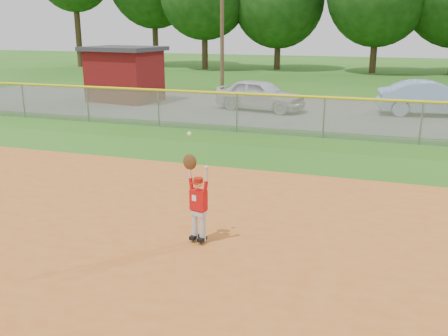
# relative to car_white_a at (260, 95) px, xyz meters

# --- Properties ---
(ground) EXTENTS (120.00, 120.00, 0.00)m
(ground) POSITION_rel_car_white_a_xyz_m (3.74, -15.15, -0.77)
(ground) COLOR #295F15
(ground) RESTS_ON ground
(parking_strip) EXTENTS (44.00, 10.00, 0.03)m
(parking_strip) POSITION_rel_car_white_a_xyz_m (3.74, 0.85, -0.76)
(parking_strip) COLOR slate
(parking_strip) RESTS_ON ground
(car_white_a) EXTENTS (4.63, 2.59, 1.49)m
(car_white_a) POSITION_rel_car_white_a_xyz_m (0.00, 0.00, 0.00)
(car_white_a) COLOR silver
(car_white_a) RESTS_ON parking_strip
(car_blue) EXTENTS (4.91, 2.27, 1.56)m
(car_blue) POSITION_rel_car_white_a_xyz_m (7.77, 1.10, 0.04)
(car_blue) COLOR #81A2C1
(car_blue) RESTS_ON parking_strip
(utility_shed) EXTENTS (4.26, 3.52, 2.91)m
(utility_shed) POSITION_rel_car_white_a_xyz_m (-7.71, 0.64, 0.71)
(utility_shed) COLOR #580D0C
(utility_shed) RESTS_ON ground
(outfield_fence) EXTENTS (40.06, 0.10, 1.55)m
(outfield_fence) POSITION_rel_car_white_a_xyz_m (3.74, -5.15, 0.11)
(outfield_fence) COLOR gray
(outfield_fence) RESTS_ON ground
(power_lines) EXTENTS (19.40, 0.24, 9.00)m
(power_lines) POSITION_rel_car_white_a_xyz_m (4.74, 6.85, 3.90)
(power_lines) COLOR #4C3823
(power_lines) RESTS_ON ground
(ballplayer) EXTENTS (0.55, 0.30, 2.08)m
(ballplayer) POSITION_rel_car_white_a_xyz_m (2.73, -15.23, 0.14)
(ballplayer) COLOR silver
(ballplayer) RESTS_ON ground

